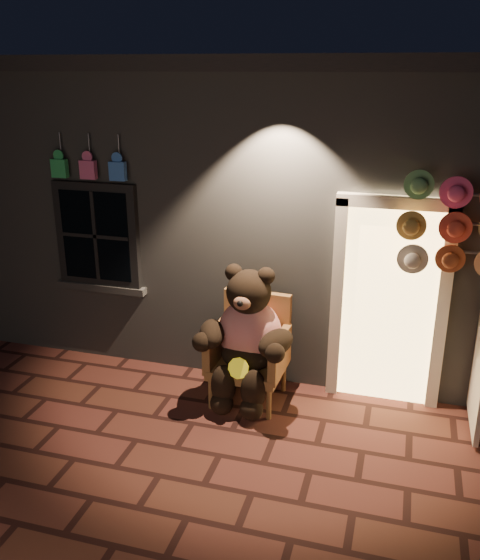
% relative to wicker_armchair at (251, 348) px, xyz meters
% --- Properties ---
extents(ground, '(60.00, 60.00, 0.00)m').
position_rel_wicker_armchair_xyz_m(ground, '(0.00, -1.11, -0.56)').
color(ground, '#51251F').
rests_on(ground, ground).
extents(shop_building, '(7.30, 5.95, 3.51)m').
position_rel_wicker_armchair_xyz_m(shop_building, '(0.00, 2.88, 1.18)').
color(shop_building, slate).
rests_on(shop_building, ground).
extents(wicker_armchair, '(0.80, 0.72, 1.11)m').
position_rel_wicker_armchair_xyz_m(wicker_armchair, '(0.00, 0.00, 0.00)').
color(wicker_armchair, olive).
rests_on(wicker_armchair, ground).
extents(teddy_bear, '(1.07, 0.84, 1.47)m').
position_rel_wicker_armchair_xyz_m(teddy_bear, '(-0.00, -0.14, 0.20)').
color(teddy_bear, red).
rests_on(teddy_bear, ground).
extents(hat_rack, '(1.51, 0.22, 2.45)m').
position_rel_wicker_armchair_xyz_m(hat_rack, '(2.02, 0.17, 1.43)').
color(hat_rack, '#59595E').
rests_on(hat_rack, ground).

